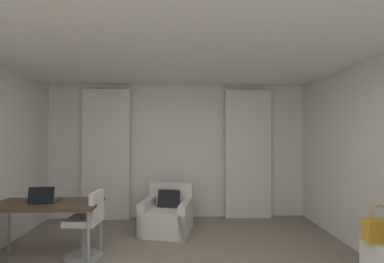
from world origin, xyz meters
TOP-DOWN VIEW (x-y plane):
  - wall_window at (0.00, 3.03)m, footprint 5.12×0.06m
  - ceiling at (0.00, 0.00)m, footprint 5.12×6.12m
  - curtain_left_panel at (-1.38, 2.90)m, footprint 0.90×0.06m
  - curtain_right_panel at (1.38, 2.90)m, footprint 0.90×0.06m
  - armchair at (-0.17, 2.20)m, footprint 0.91×0.92m
  - desk at (-1.70, 1.22)m, footprint 1.35×0.63m
  - desk_chair at (-1.18, 1.22)m, footprint 0.48×0.48m
  - laptop at (-1.74, 1.23)m, footprint 0.33×0.26m
  - handbag_primary at (2.03, 0.21)m, footprint 0.30×0.14m

SIDE VIEW (x-z plane):
  - armchair at x=-0.17m, z-range -0.12..0.65m
  - desk_chair at x=-1.18m, z-range -0.05..0.83m
  - desk at x=-1.70m, z-range 0.31..1.04m
  - handbag_primary at x=2.03m, z-range 0.49..0.86m
  - laptop at x=-1.74m, z-range 0.67..0.89m
  - curtain_left_panel at x=-1.38m, z-range 0.00..2.50m
  - curtain_right_panel at x=1.38m, z-range 0.00..2.50m
  - wall_window at x=0.00m, z-range 0.00..2.60m
  - ceiling at x=0.00m, z-range 2.60..2.66m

